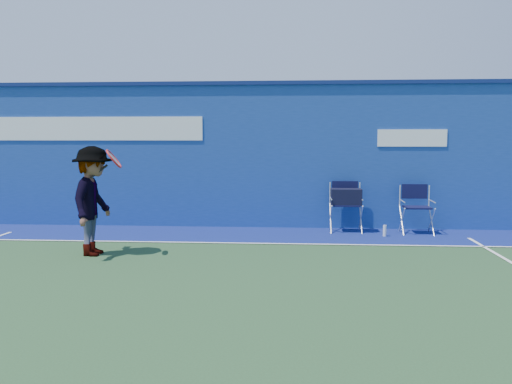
# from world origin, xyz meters

# --- Properties ---
(ground) EXTENTS (80.00, 80.00, 0.00)m
(ground) POSITION_xyz_m (0.00, 0.00, 0.00)
(ground) COLOR #254524
(ground) RESTS_ON ground
(stadium_wall) EXTENTS (24.00, 0.50, 3.08)m
(stadium_wall) POSITION_xyz_m (-0.00, 5.20, 1.55)
(stadium_wall) COLOR navy
(stadium_wall) RESTS_ON ground
(out_of_bounds_strip) EXTENTS (24.00, 1.80, 0.01)m
(out_of_bounds_strip) POSITION_xyz_m (0.00, 4.10, 0.00)
(out_of_bounds_strip) COLOR navy
(out_of_bounds_strip) RESTS_ON ground
(court_lines) EXTENTS (24.00, 12.00, 0.01)m
(court_lines) POSITION_xyz_m (0.00, 0.60, 0.01)
(court_lines) COLOR white
(court_lines) RESTS_ON out_of_bounds_strip
(directors_chair_left) EXTENTS (0.61, 0.54, 1.01)m
(directors_chair_left) POSITION_xyz_m (2.24, 4.60, 0.42)
(directors_chair_left) COLOR silver
(directors_chair_left) RESTS_ON ground
(directors_chair_right) EXTENTS (0.58, 0.52, 0.97)m
(directors_chair_right) POSITION_xyz_m (3.62, 4.50, 0.31)
(directors_chair_right) COLOR silver
(directors_chair_right) RESTS_ON ground
(water_bottle) EXTENTS (0.07, 0.07, 0.22)m
(water_bottle) POSITION_xyz_m (2.94, 4.11, 0.11)
(water_bottle) COLOR silver
(water_bottle) RESTS_ON ground
(tennis_player) EXTENTS (0.89, 1.15, 1.77)m
(tennis_player) POSITION_xyz_m (-2.05, 2.11, 0.89)
(tennis_player) COLOR #EA4738
(tennis_player) RESTS_ON ground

